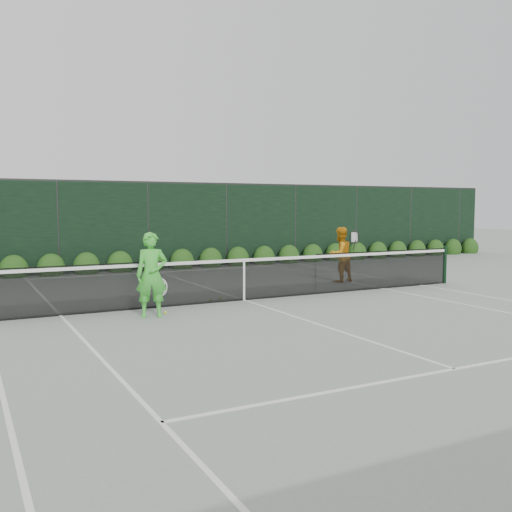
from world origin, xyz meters
TOP-DOWN VIEW (x-y plane):
  - ground at (0.00, 0.00)m, footprint 80.00×80.00m
  - tennis_net at (-0.02, 0.00)m, footprint 12.90×0.10m
  - player_woman at (-2.50, -0.94)m, footprint 0.70×0.55m
  - player_man at (3.92, 1.62)m, footprint 0.92×0.70m
  - court_lines at (0.00, 0.00)m, footprint 11.03×23.83m
  - windscreen_fence at (0.00, -2.71)m, footprint 32.00×21.07m
  - hedge_row at (-0.00, 7.15)m, footprint 31.66×0.65m
  - tennis_balls at (-1.14, -0.09)m, footprint 1.80×1.22m

SIDE VIEW (x-z plane):
  - ground at x=0.00m, z-range 0.00..0.00m
  - court_lines at x=0.00m, z-range 0.00..0.01m
  - tennis_balls at x=-1.14m, z-range 0.00..0.07m
  - hedge_row at x=0.00m, z-range -0.23..0.70m
  - tennis_net at x=-0.02m, z-range 0.00..1.07m
  - player_man at x=3.92m, z-range 0.00..1.60m
  - player_woman at x=-2.50m, z-range 0.00..1.69m
  - windscreen_fence at x=0.00m, z-range -0.02..3.04m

